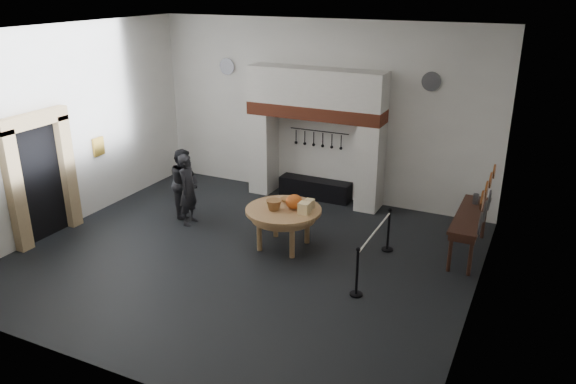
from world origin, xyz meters
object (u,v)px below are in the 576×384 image
at_px(visitor_far, 184,182).
at_px(barrier_post_far, 388,231).
at_px(visitor_near, 188,190).
at_px(iron_range, 315,189).
at_px(barrier_post_near, 357,273).
at_px(side_table, 471,215).
at_px(work_table, 284,210).

relative_size(visitor_far, barrier_post_far, 1.83).
distance_m(visitor_near, visitor_far, 0.57).
relative_size(iron_range, barrier_post_near, 2.11).
height_order(visitor_far, side_table, visitor_far).
distance_m(iron_range, barrier_post_far, 3.35).
relative_size(work_table, barrier_post_far, 1.78).
bearing_deg(side_table, work_table, -159.32).
xyz_separation_m(visitor_near, barrier_post_far, (4.57, 0.63, -0.39)).
xyz_separation_m(iron_range, barrier_post_far, (2.57, -2.15, 0.20)).
xyz_separation_m(iron_range, side_table, (4.10, -1.58, 0.62)).
bearing_deg(visitor_far, work_table, -133.06).
bearing_deg(iron_range, visitor_far, -135.24).
bearing_deg(barrier_post_far, visitor_far, -177.33).
bearing_deg(visitor_near, iron_range, -40.38).
xyz_separation_m(work_table, side_table, (3.59, 1.35, 0.03)).
bearing_deg(visitor_near, visitor_far, 40.35).
bearing_deg(barrier_post_near, work_table, 149.49).
xyz_separation_m(work_table, barrier_post_near, (2.06, -1.21, -0.39)).
bearing_deg(barrier_post_near, iron_range, 121.80).
distance_m(iron_range, work_table, 3.04).
distance_m(side_table, barrier_post_near, 3.02).
bearing_deg(visitor_far, side_table, -115.25).
bearing_deg(barrier_post_far, iron_range, 140.14).
relative_size(iron_range, visitor_far, 1.15).
bearing_deg(side_table, visitor_far, -173.00).
distance_m(work_table, side_table, 3.83).
bearing_deg(side_table, barrier_post_far, -159.70).
height_order(barrier_post_near, barrier_post_far, same).
bearing_deg(visitor_near, work_table, -98.21).
relative_size(visitor_near, barrier_post_far, 1.87).
distance_m(visitor_far, barrier_post_near, 5.29).
xyz_separation_m(iron_range, visitor_far, (-2.40, -2.38, 0.57)).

